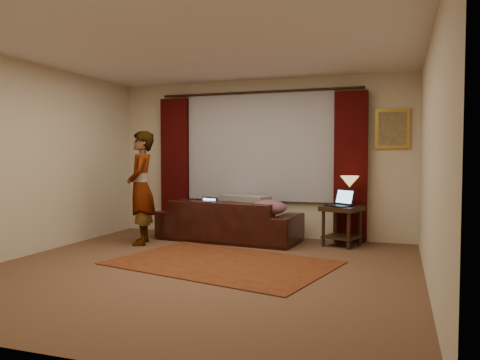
# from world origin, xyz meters

# --- Properties ---
(floor) EXTENTS (5.00, 5.00, 0.01)m
(floor) POSITION_xyz_m (0.00, 0.00, -0.01)
(floor) COLOR brown
(floor) RESTS_ON ground
(ceiling) EXTENTS (5.00, 5.00, 0.02)m
(ceiling) POSITION_xyz_m (0.00, 0.00, 2.60)
(ceiling) COLOR silver
(ceiling) RESTS_ON ground
(wall_back) EXTENTS (5.00, 0.02, 2.60)m
(wall_back) POSITION_xyz_m (0.00, 2.50, 1.30)
(wall_back) COLOR beige
(wall_back) RESTS_ON ground
(wall_front) EXTENTS (5.00, 0.02, 2.60)m
(wall_front) POSITION_xyz_m (0.00, -2.50, 1.30)
(wall_front) COLOR beige
(wall_front) RESTS_ON ground
(wall_left) EXTENTS (0.02, 5.00, 2.60)m
(wall_left) POSITION_xyz_m (-2.50, 0.00, 1.30)
(wall_left) COLOR beige
(wall_left) RESTS_ON ground
(wall_right) EXTENTS (0.02, 5.00, 2.60)m
(wall_right) POSITION_xyz_m (2.50, 0.00, 1.30)
(wall_right) COLOR beige
(wall_right) RESTS_ON ground
(sheer_curtain) EXTENTS (2.50, 0.05, 1.80)m
(sheer_curtain) POSITION_xyz_m (0.00, 2.44, 1.50)
(sheer_curtain) COLOR #9C9BA3
(sheer_curtain) RESTS_ON wall_back
(drape_left) EXTENTS (0.50, 0.14, 2.30)m
(drape_left) POSITION_xyz_m (-1.50, 2.39, 1.18)
(drape_left) COLOR #310504
(drape_left) RESTS_ON floor
(drape_right) EXTENTS (0.50, 0.14, 2.30)m
(drape_right) POSITION_xyz_m (1.50, 2.39, 1.18)
(drape_right) COLOR #310504
(drape_right) RESTS_ON floor
(curtain_rod) EXTENTS (0.04, 0.04, 3.40)m
(curtain_rod) POSITION_xyz_m (0.00, 2.39, 2.38)
(curtain_rod) COLOR black
(curtain_rod) RESTS_ON wall_back
(picture_frame) EXTENTS (0.50, 0.04, 0.60)m
(picture_frame) POSITION_xyz_m (2.10, 2.47, 1.75)
(picture_frame) COLOR gold
(picture_frame) RESTS_ON wall_back
(sofa) EXTENTS (2.31, 1.17, 0.90)m
(sofa) POSITION_xyz_m (-0.33, 1.91, 0.45)
(sofa) COLOR black
(sofa) RESTS_ON floor
(throw_blanket) EXTENTS (0.89, 0.59, 0.10)m
(throw_blanket) POSITION_xyz_m (-0.12, 2.08, 0.90)
(throw_blanket) COLOR gray
(throw_blanket) RESTS_ON sofa
(clothing_pile) EXTENTS (0.60, 0.50, 0.23)m
(clothing_pile) POSITION_xyz_m (0.39, 1.69, 0.56)
(clothing_pile) COLOR #794856
(clothing_pile) RESTS_ON sofa
(laptop_sofa) EXTENTS (0.41, 0.42, 0.22)m
(laptop_sofa) POSITION_xyz_m (-0.70, 1.79, 0.56)
(laptop_sofa) COLOR black
(laptop_sofa) RESTS_ON sofa
(area_rug) EXTENTS (2.95, 2.30, 0.01)m
(area_rug) POSITION_xyz_m (0.14, 0.39, 0.01)
(area_rug) COLOR #5F2B14
(area_rug) RESTS_ON floor
(end_table) EXTENTS (0.66, 0.66, 0.60)m
(end_table) POSITION_xyz_m (1.42, 2.01, 0.30)
(end_table) COLOR black
(end_table) RESTS_ON floor
(tiffany_lamp) EXTENTS (0.37, 0.37, 0.44)m
(tiffany_lamp) POSITION_xyz_m (1.52, 2.10, 0.82)
(tiffany_lamp) COLOR olive
(tiffany_lamp) RESTS_ON end_table
(laptop_table) EXTENTS (0.51, 0.52, 0.25)m
(laptop_table) POSITION_xyz_m (1.37, 1.95, 0.72)
(laptop_table) COLOR black
(laptop_table) RESTS_ON end_table
(person) EXTENTS (0.67, 0.67, 1.71)m
(person) POSITION_xyz_m (-1.48, 1.20, 0.86)
(person) COLOR gray
(person) RESTS_ON floor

